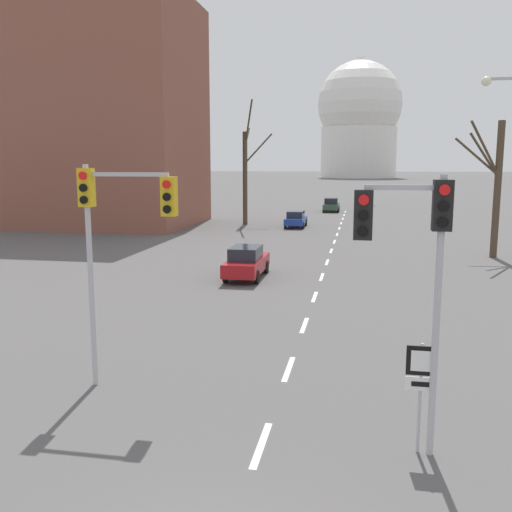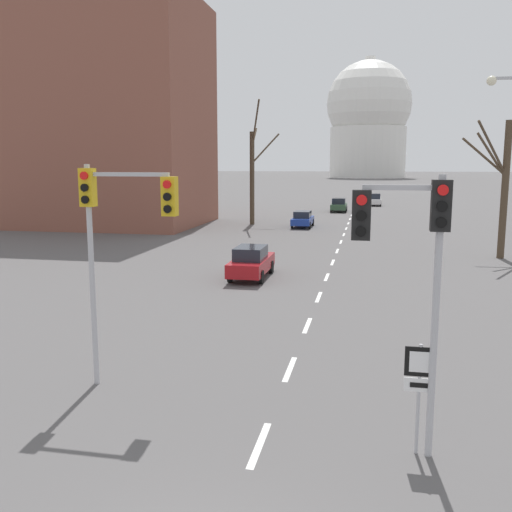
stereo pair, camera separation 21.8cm
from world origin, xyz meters
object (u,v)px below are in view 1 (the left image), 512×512
traffic_signal_near_left (115,220)px  sedan_near_left (367,199)px  traffic_signal_near_right (414,246)px  sedan_mid_centre (246,262)px  sedan_near_right (296,219)px  route_sign_post (421,379)px  sedan_far_left (331,205)px

traffic_signal_near_left → sedan_near_left: traffic_signal_near_left is taller
traffic_signal_near_right → traffic_signal_near_left: traffic_signal_near_left is taller
traffic_signal_near_left → sedan_near_left: bearing=84.2°
sedan_near_left → sedan_mid_centre: bearing=-96.9°
sedan_near_left → sedan_near_right: bearing=-102.9°
traffic_signal_near_left → sedan_mid_centre: size_ratio=1.28×
traffic_signal_near_right → route_sign_post: size_ratio=2.45×
sedan_near_right → sedan_far_left: 17.61m
traffic_signal_near_right → sedan_near_right: size_ratio=1.26×
sedan_mid_centre → traffic_signal_near_right: bearing=-68.3°
traffic_signal_near_right → sedan_near_left: bearing=90.2°
route_sign_post → sedan_mid_centre: bearing=112.5°
route_sign_post → traffic_signal_near_left: bearing=163.7°
sedan_mid_centre → sedan_far_left: 41.23m
traffic_signal_near_left → sedan_near_left: (6.77, 67.01, -3.56)m
traffic_signal_near_right → sedan_far_left: 58.27m
traffic_signal_near_right → sedan_far_left: size_ratio=1.33×
route_sign_post → sedan_far_left: 58.15m
sedan_mid_centre → sedan_far_left: size_ratio=1.07×
route_sign_post → sedan_near_left: (-0.56, 69.15, -0.72)m
sedan_near_left → sedan_mid_centre: size_ratio=0.95×
traffic_signal_near_left → sedan_near_left: size_ratio=1.35×
sedan_near_left → sedan_near_right: 29.42m
route_sign_post → sedan_near_right: size_ratio=0.52×
traffic_signal_near_left → sedan_far_left: size_ratio=1.38×
traffic_signal_near_left → sedan_mid_centre: bearing=88.5°
traffic_signal_near_left → sedan_near_right: bearing=89.7°
sedan_near_right → traffic_signal_near_right: bearing=-80.4°
traffic_signal_near_right → sedan_near_left: size_ratio=1.31×
traffic_signal_near_right → sedan_near_right: traffic_signal_near_right is taller
sedan_far_left → route_sign_post: bearing=-85.2°
traffic_signal_near_left → traffic_signal_near_right: bearing=-17.2°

